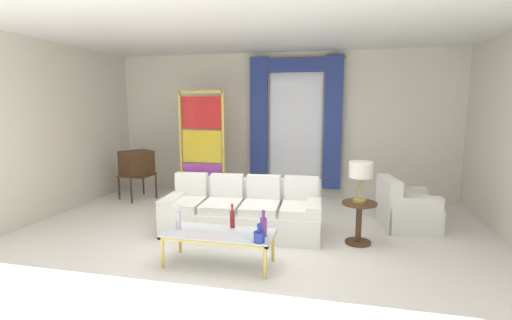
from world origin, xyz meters
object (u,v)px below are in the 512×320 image
(bottle_crystal_tall, at_px, (178,219))
(bottle_ruby_flask, at_px, (232,218))
(vintage_tv, at_px, (136,164))
(coffee_table, at_px, (219,235))
(bottle_amber_squat, at_px, (263,226))
(table_lamp_brass, at_px, (361,171))
(armchair_white, at_px, (404,210))
(stained_glass_divider, at_px, (202,149))
(bottle_blue_decanter, at_px, (259,236))
(couch_white_long, at_px, (243,212))
(peacock_figurine, at_px, (209,196))
(round_side_table, at_px, (359,219))

(bottle_crystal_tall, xyz_separation_m, bottle_ruby_flask, (0.62, 0.22, -0.00))
(bottle_ruby_flask, xyz_separation_m, vintage_tv, (-2.77, 2.47, 0.19))
(vintage_tv, bearing_deg, coffee_table, -45.15)
(bottle_amber_squat, xyz_separation_m, table_lamp_brass, (1.13, 1.12, 0.49))
(armchair_white, distance_m, stained_glass_divider, 3.89)
(bottle_crystal_tall, height_order, table_lamp_brass, table_lamp_brass)
(bottle_blue_decanter, relative_size, stained_glass_divider, 0.10)
(bottle_ruby_flask, bearing_deg, couch_white_long, 97.40)
(coffee_table, distance_m, stained_glass_divider, 3.22)
(bottle_blue_decanter, height_order, armchair_white, armchair_white)
(table_lamp_brass, bearing_deg, bottle_blue_decanter, -130.81)
(bottle_ruby_flask, height_order, armchair_white, armchair_white)
(bottle_crystal_tall, height_order, armchair_white, armchair_white)
(vintage_tv, height_order, peacock_figurine, vintage_tv)
(bottle_amber_squat, relative_size, round_side_table, 0.54)
(couch_white_long, distance_m, round_side_table, 1.70)
(bottle_ruby_flask, relative_size, table_lamp_brass, 0.54)
(bottle_blue_decanter, bearing_deg, couch_white_long, 111.86)
(bottle_ruby_flask, xyz_separation_m, round_side_table, (1.57, 0.91, -0.18))
(bottle_blue_decanter, height_order, bottle_crystal_tall, bottle_crystal_tall)
(round_side_table, bearing_deg, bottle_ruby_flask, -149.80)
(bottle_blue_decanter, relative_size, table_lamp_brass, 0.39)
(peacock_figurine, xyz_separation_m, table_lamp_brass, (2.68, -1.27, 0.81))
(bottle_ruby_flask, bearing_deg, armchair_white, 37.84)
(peacock_figurine, height_order, table_lamp_brass, table_lamp_brass)
(stained_glass_divider, relative_size, round_side_table, 3.70)
(bottle_crystal_tall, relative_size, peacock_figurine, 0.53)
(stained_glass_divider, height_order, peacock_figurine, stained_glass_divider)
(bottle_blue_decanter, distance_m, bottle_crystal_tall, 1.08)
(bottle_ruby_flask, relative_size, round_side_table, 0.52)
(bottle_blue_decanter, bearing_deg, table_lamp_brass, 49.19)
(bottle_ruby_flask, distance_m, stained_glass_divider, 3.06)
(armchair_white, relative_size, peacock_figurine, 1.56)
(bottle_blue_decanter, bearing_deg, peacock_figurine, 120.94)
(bottle_amber_squat, bearing_deg, table_lamp_brass, 44.83)
(bottle_amber_squat, xyz_separation_m, bottle_ruby_flask, (-0.44, 0.21, -0.00))
(round_side_table, bearing_deg, coffee_table, -146.41)
(couch_white_long, height_order, round_side_table, couch_white_long)
(coffee_table, bearing_deg, bottle_crystal_tall, -178.43)
(bottle_ruby_flask, xyz_separation_m, armchair_white, (2.29, 1.78, -0.25))
(stained_glass_divider, bearing_deg, bottle_ruby_flask, -61.97)
(table_lamp_brass, bearing_deg, bottle_ruby_flask, -149.80)
(vintage_tv, distance_m, stained_glass_divider, 1.41)
(bottle_crystal_tall, bearing_deg, peacock_figurine, 101.49)
(couch_white_long, xyz_separation_m, round_side_table, (1.70, -0.10, 0.05))
(table_lamp_brass, bearing_deg, couch_white_long, 176.62)
(vintage_tv, bearing_deg, couch_white_long, -28.91)
(bottle_crystal_tall, height_order, round_side_table, bottle_crystal_tall)
(bottle_blue_decanter, height_order, table_lamp_brass, table_lamp_brass)
(bottle_ruby_flask, height_order, table_lamp_brass, table_lamp_brass)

